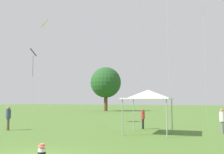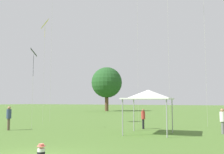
# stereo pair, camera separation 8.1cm
# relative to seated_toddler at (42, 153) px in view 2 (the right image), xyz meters

# --- Properties ---
(seated_toddler) EXTENTS (0.44, 0.51, 0.61)m
(seated_toddler) POSITION_rel_seated_toddler_xyz_m (0.00, 0.00, 0.00)
(seated_toddler) COLOR brown
(seated_toddler) RESTS_ON ground
(person_standing_2) EXTENTS (0.51, 0.51, 1.82)m
(person_standing_2) POSITION_rel_seated_toddler_xyz_m (-9.37, 6.60, 0.82)
(person_standing_2) COLOR brown
(person_standing_2) RESTS_ON ground
(person_standing_3) EXTENTS (0.43, 0.43, 1.59)m
(person_standing_3) POSITION_rel_seated_toddler_xyz_m (-0.55, 12.23, 0.69)
(person_standing_3) COLOR black
(person_standing_3) RESTS_ON ground
(person_standing_4) EXTENTS (0.48, 0.48, 1.71)m
(person_standing_4) POSITION_rel_seated_toddler_xyz_m (5.39, 11.64, 0.76)
(person_standing_4) COLOR slate
(person_standing_4) RESTS_ON ground
(canopy_tent) EXTENTS (3.55, 3.55, 2.99)m
(canopy_tent) POSITION_rel_seated_toddler_xyz_m (0.93, 9.37, 2.39)
(canopy_tent) COLOR white
(canopy_tent) RESTS_ON ground
(kite_6) EXTENTS (1.21, 1.15, 10.40)m
(kite_6) POSITION_rel_seated_toddler_xyz_m (-10.78, 11.91, 9.43)
(kite_6) COLOR yellow
(kite_6) RESTS_ON ground
(kite_7) EXTENTS (0.87, 0.89, 6.43)m
(kite_7) POSITION_rel_seated_toddler_xyz_m (-8.19, 7.82, 5.63)
(kite_7) COLOR #1E2328
(kite_7) RESTS_ON ground
(distant_tree_0) EXTENTS (6.98, 6.98, 10.02)m
(distant_tree_0) POSITION_rel_seated_toddler_xyz_m (-21.65, 44.73, 6.22)
(distant_tree_0) COLOR brown
(distant_tree_0) RESTS_ON ground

